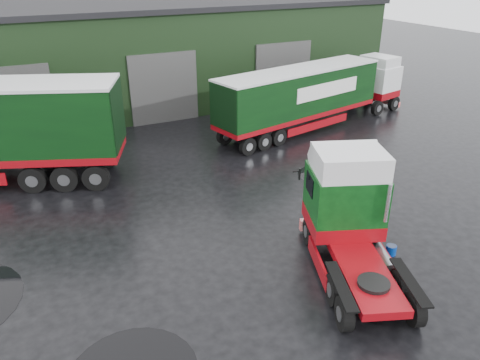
% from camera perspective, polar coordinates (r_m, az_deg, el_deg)
% --- Properties ---
extents(ground, '(100.00, 100.00, 0.00)m').
position_cam_1_polar(ground, '(15.88, 0.49, -8.18)').
color(ground, black).
extents(warehouse, '(32.40, 12.40, 6.30)m').
position_cam_1_polar(warehouse, '(33.24, -12.78, 15.09)').
color(warehouse, black).
rests_on(warehouse, ground).
extents(hero_tractor, '(4.45, 6.32, 3.62)m').
position_cam_1_polar(hero_tractor, '(13.94, 14.49, -5.55)').
color(hero_tractor, '#0A3A11').
rests_on(hero_tractor, ground).
extents(lorry_right, '(13.59, 5.01, 3.52)m').
position_cam_1_polar(lorry_right, '(26.04, 7.20, 9.58)').
color(lorry_right, silver).
rests_on(lorry_right, ground).
extents(wash_bucket, '(0.44, 0.44, 0.32)m').
position_cam_1_polar(wash_bucket, '(16.23, 17.93, -8.12)').
color(wash_bucket, navy).
rests_on(wash_bucket, ground).
extents(tree_back_b, '(4.40, 4.40, 7.50)m').
position_cam_1_polar(tree_back_b, '(45.02, -6.02, 18.89)').
color(tree_back_b, black).
rests_on(tree_back_b, ground).
extents(puddle_1, '(2.42, 2.42, 0.01)m').
position_cam_1_polar(puddle_1, '(21.28, 10.30, 0.60)').
color(puddle_1, black).
rests_on(puddle_1, ground).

